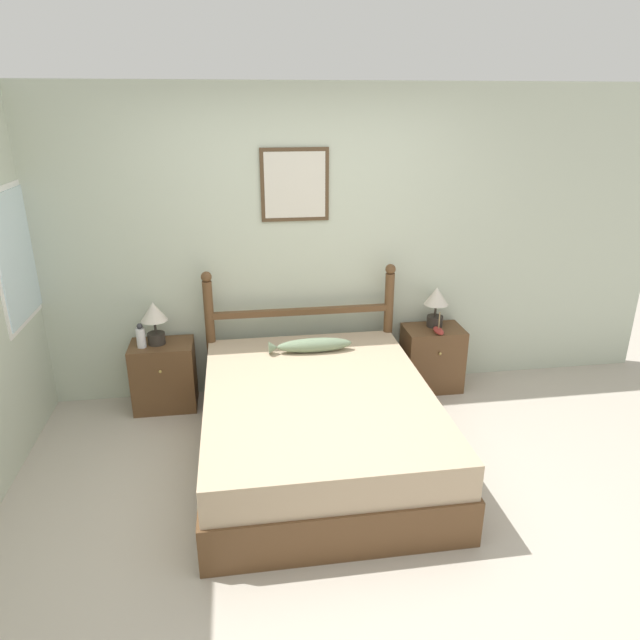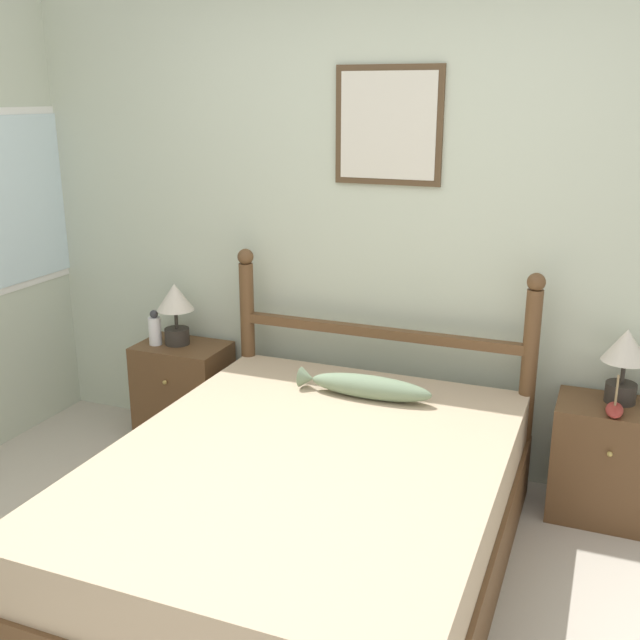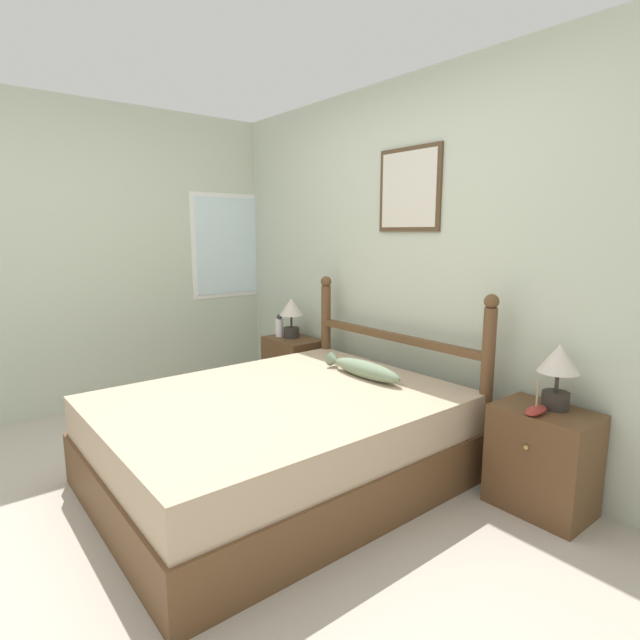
% 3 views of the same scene
% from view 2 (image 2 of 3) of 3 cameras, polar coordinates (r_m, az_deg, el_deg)
% --- Properties ---
extents(wall_back, '(6.40, 0.08, 2.55)m').
position_cam_2_polar(wall_back, '(3.87, 5.78, 7.07)').
color(wall_back, beige).
rests_on(wall_back, ground_plane).
extents(bed, '(1.58, 2.04, 0.54)m').
position_cam_2_polar(bed, '(3.19, -1.20, -14.55)').
color(bed, brown).
rests_on(bed, ground_plane).
extents(headboard, '(1.59, 0.09, 1.14)m').
position_cam_2_polar(headboard, '(3.87, 4.46, -2.92)').
color(headboard, brown).
rests_on(headboard, ground_plane).
extents(nightstand_left, '(0.50, 0.37, 0.57)m').
position_cam_2_polar(nightstand_left, '(4.41, -10.33, -5.38)').
color(nightstand_left, brown).
rests_on(nightstand_left, ground_plane).
extents(nightstand_right, '(0.50, 0.37, 0.57)m').
position_cam_2_polar(nightstand_right, '(3.81, 21.08, -10.01)').
color(nightstand_right, brown).
rests_on(nightstand_right, ground_plane).
extents(table_lamp_left, '(0.21, 0.21, 0.35)m').
position_cam_2_polar(table_lamp_left, '(4.27, -10.96, 1.10)').
color(table_lamp_left, '#2D2823').
rests_on(table_lamp_left, nightstand_left).
extents(table_lamp_right, '(0.21, 0.21, 0.35)m').
position_cam_2_polar(table_lamp_right, '(3.66, 22.23, -2.52)').
color(table_lamp_right, '#2D2823').
rests_on(table_lamp_right, nightstand_right).
extents(bottle, '(0.07, 0.07, 0.20)m').
position_cam_2_polar(bottle, '(4.32, -12.47, -0.69)').
color(bottle, white).
rests_on(bottle, nightstand_left).
extents(model_boat, '(0.07, 0.17, 0.19)m').
position_cam_2_polar(model_boat, '(3.58, 21.52, -6.36)').
color(model_boat, maroon).
rests_on(model_boat, nightstand_right).
extents(fish_pillow, '(0.66, 0.13, 0.11)m').
position_cam_2_polar(fish_pillow, '(3.58, 3.49, -5.07)').
color(fish_pillow, gray).
rests_on(fish_pillow, bed).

